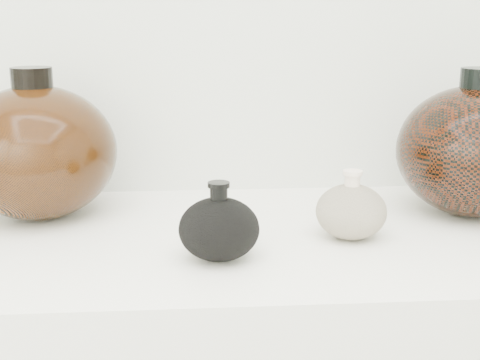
{
  "coord_description": "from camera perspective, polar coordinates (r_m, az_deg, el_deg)",
  "views": [
    {
      "loc": [
        -0.06,
        0.02,
        1.22
      ],
      "look_at": [
        0.0,
        0.92,
        0.99
      ],
      "focal_mm": 50.0,
      "sensor_mm": 36.0,
      "label": 1
    }
  ],
  "objects": [
    {
      "name": "left_round_pot",
      "position": [
        1.09,
        -16.91,
        2.33
      ],
      "size": [
        0.31,
        0.31,
        0.24
      ],
      "color": "black",
      "rests_on": "display_counter"
    },
    {
      "name": "right_round_pot",
      "position": [
        1.12,
        19.37,
        2.4
      ],
      "size": [
        0.3,
        0.3,
        0.23
      ],
      "color": "black",
      "rests_on": "display_counter"
    },
    {
      "name": "cream_gourd_vase",
      "position": [
        0.97,
        9.46,
        -2.62
      ],
      "size": [
        0.12,
        0.12,
        0.1
      ],
      "color": "#C6B397",
      "rests_on": "display_counter"
    },
    {
      "name": "black_gourd_vase",
      "position": [
        0.88,
        -1.8,
        -4.14
      ],
      "size": [
        0.11,
        0.11,
        0.1
      ],
      "color": "black",
      "rests_on": "display_counter"
    }
  ]
}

